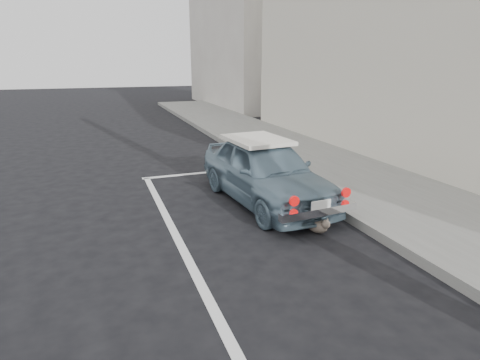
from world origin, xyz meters
The scene contains 6 objects.
sidewalk centered at (3.20, 2.00, 0.07)m, with size 2.80×40.00×0.15m, color slate.
building_far centered at (6.35, 20.00, 4.00)m, with size 3.50×10.00×8.00m, color #B8AFA7.
pline_front centered at (0.50, 6.50, 0.00)m, with size 3.00×0.12×0.01m, color silver.
pline_side centered at (-0.90, 3.00, 0.00)m, with size 0.12×7.00×0.01m, color silver.
retro_coupe centered at (0.95, 4.20, 0.59)m, with size 1.65×3.53×1.16m.
cat centered at (1.15, 2.64, 0.12)m, with size 0.33×0.49×0.27m.
Camera 1 is at (-1.89, -2.21, 2.50)m, focal length 30.00 mm.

